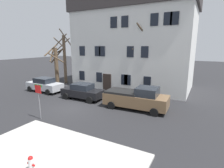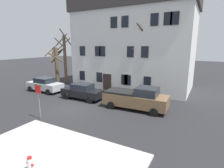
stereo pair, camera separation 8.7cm
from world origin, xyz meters
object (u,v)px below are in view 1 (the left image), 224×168
building_main (133,41)px  tree_bare_mid (64,57)px  street_sign_pole (39,95)px  car_black_sedan (83,91)px  tree_bare_far (139,56)px  bicycle_leaning (70,85)px  pickup_truck_brown (136,98)px  tree_bare_near (56,64)px  car_silver_sedan (45,85)px  fire_hydrant (31,163)px

building_main → tree_bare_mid: size_ratio=1.95×
street_sign_pole → car_black_sedan: bearing=94.0°
tree_bare_far → street_sign_pole: size_ratio=3.14×
bicycle_leaning → pickup_truck_brown: bearing=-17.5°
pickup_truck_brown → bicycle_leaning: bearing=162.5°
tree_bare_near → street_sign_pole: bearing=-50.2°
tree_bare_near → tree_bare_mid: bearing=65.4°
car_black_sedan → tree_bare_far: bearing=50.1°
tree_bare_near → car_silver_sedan: 4.75m
building_main → tree_bare_far: size_ratio=1.79×
tree_bare_mid → pickup_truck_brown: 14.48m
car_black_sedan → fire_hydrant: 10.98m
tree_bare_far → fire_hydrant: (0.62, -14.89, -3.84)m
car_silver_sedan → street_sign_pole: street_sign_pole is taller
building_main → bicycle_leaning: size_ratio=9.00×
tree_bare_far → bicycle_leaning: size_ratio=5.04×
building_main → street_sign_pole: (-1.91, -13.75, -4.13)m
tree_bare_far → car_black_sedan: size_ratio=1.92×
pickup_truck_brown → tree_bare_far: bearing=108.8°
tree_bare_far → pickup_truck_brown: (1.74, -5.11, -3.35)m
building_main → tree_bare_near: size_ratio=2.65×
street_sign_pole → tree_bare_near: bearing=129.8°
tree_bare_near → street_sign_pole: tree_bare_near is taller
building_main → fire_hydrant: bearing=-82.0°
car_black_sedan → car_silver_sedan: bearing=177.7°
tree_bare_near → tree_bare_far: size_ratio=0.68×
car_silver_sedan → fire_hydrant: bearing=-43.3°
pickup_truck_brown → bicycle_leaning: size_ratio=3.34×
pickup_truck_brown → street_sign_pole: 7.93m
car_silver_sedan → pickup_truck_brown: 11.85m
car_black_sedan → pickup_truck_brown: size_ratio=0.79×
tree_bare_far → bicycle_leaning: 9.89m
car_black_sedan → pickup_truck_brown: (5.95, -0.09, 0.15)m
fire_hydrant → street_sign_pole: street_sign_pole is taller
pickup_truck_brown → fire_hydrant: (-1.13, -9.77, -0.49)m
tree_bare_mid → fire_hydrant: 19.60m
tree_bare_near → tree_bare_mid: tree_bare_mid is taller
fire_hydrant → tree_bare_far: bearing=92.4°
pickup_truck_brown → building_main: bearing=114.1°
tree_bare_near → bicycle_leaning: size_ratio=3.40×
bicycle_leaning → tree_bare_far: bearing=11.2°
building_main → fire_hydrant: 18.94m
street_sign_pole → tree_bare_far: bearing=70.4°
tree_bare_far → street_sign_pole: 11.62m
tree_bare_near → bicycle_leaning: bearing=-14.7°
building_main → street_sign_pole: bearing=-97.9°
tree_bare_far → pickup_truck_brown: tree_bare_far is taller
tree_bare_far → pickup_truck_brown: 6.36m
fire_hydrant → tree_bare_mid: bearing=128.5°
car_silver_sedan → tree_bare_mid: bearing=104.6°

